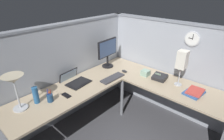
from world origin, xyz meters
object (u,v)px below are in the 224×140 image
at_px(monitor, 108,51).
at_px(tissue_box, 145,73).
at_px(desk_lamp_dome, 14,82).
at_px(pen_cup, 50,98).
at_px(wall_clock, 192,39).
at_px(desk_lamp_paper, 182,61).
at_px(thermos_flask, 36,95).
at_px(keyboard, 113,78).
at_px(book_stack, 194,92).
at_px(computer_mouse, 124,71).
at_px(office_phone, 160,77).
at_px(cell_phone, 66,95).
at_px(laptop, 74,80).

bearing_deg(monitor, tissue_box, -77.92).
relative_size(monitor, desk_lamp_dome, 1.12).
relative_size(pen_cup, wall_clock, 0.82).
relative_size(desk_lamp_paper, tissue_box, 4.42).
distance_m(desk_lamp_dome, desk_lamp_paper, 2.15).
bearing_deg(thermos_flask, tissue_box, -21.37).
bearing_deg(wall_clock, keyboard, 133.04).
relative_size(thermos_flask, book_stack, 0.72).
bearing_deg(desk_lamp_paper, computer_mouse, 103.12).
distance_m(keyboard, tissue_box, 0.55).
xyz_separation_m(thermos_flask, tissue_box, (1.55, -0.60, -0.06)).
height_order(thermos_flask, office_phone, thermos_flask).
bearing_deg(monitor, wall_clock, -68.01).
relative_size(pen_cup, cell_phone, 1.25).
xyz_separation_m(thermos_flask, wall_clock, (1.89, -1.12, 0.53)).
relative_size(office_phone, book_stack, 0.72).
distance_m(laptop, pen_cup, 0.55).
distance_m(keyboard, cell_phone, 0.78).
xyz_separation_m(keyboard, cell_phone, (-0.77, 0.14, -0.01)).
xyz_separation_m(desk_lamp_dome, tissue_box, (1.74, -0.63, -0.32)).
height_order(pen_cup, tissue_box, pen_cup).
relative_size(cell_phone, desk_lamp_paper, 0.27).
height_order(desk_lamp_dome, wall_clock, wall_clock).
bearing_deg(pen_cup, thermos_flask, 141.00).
xyz_separation_m(book_stack, tissue_box, (0.01, 0.79, 0.02)).
distance_m(keyboard, book_stack, 1.19).
distance_m(laptop, thermos_flask, 0.66).
xyz_separation_m(keyboard, desk_lamp_paper, (0.51, -0.84, 0.37)).
xyz_separation_m(desk_lamp_paper, tissue_box, (-0.07, 0.52, -0.34)).
xyz_separation_m(desk_lamp_dome, desk_lamp_paper, (1.81, -1.16, 0.02)).
distance_m(laptop, computer_mouse, 0.85).
relative_size(cell_phone, book_stack, 0.47).
xyz_separation_m(computer_mouse, office_phone, (0.16, -0.58, 0.02)).
distance_m(book_stack, desk_lamp_paper, 0.46).
xyz_separation_m(desk_lamp_dome, book_stack, (1.73, -1.43, -0.34)).
distance_m(laptop, desk_lamp_paper, 1.60).
bearing_deg(tissue_box, laptop, 142.50).
distance_m(thermos_flask, office_phone, 1.80).
relative_size(monitor, tissue_box, 4.17).
height_order(office_phone, wall_clock, wall_clock).
bearing_deg(computer_mouse, office_phone, -74.15).
xyz_separation_m(book_stack, wall_clock, (0.35, 0.27, 0.62)).
relative_size(thermos_flask, desk_lamp_paper, 0.42).
height_order(monitor, laptop, monitor).
bearing_deg(computer_mouse, thermos_flask, 168.95).
distance_m(cell_phone, desk_lamp_paper, 1.66).
height_order(desk_lamp_dome, pen_cup, desk_lamp_dome).
relative_size(cell_phone, wall_clock, 0.65).
relative_size(keyboard, pen_cup, 2.39).
relative_size(tissue_box, wall_clock, 0.55).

